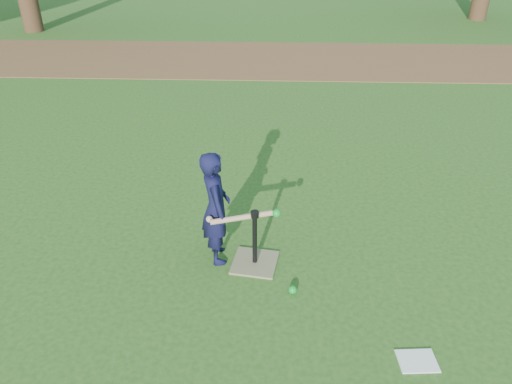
{
  "coord_description": "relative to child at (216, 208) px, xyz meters",
  "views": [
    {
      "loc": [
        0.56,
        -3.61,
        3.15
      ],
      "look_at": [
        0.39,
        0.6,
        0.65
      ],
      "focal_mm": 35.0,
      "sensor_mm": 36.0,
      "label": 1
    }
  ],
  "objects": [
    {
      "name": "batting_tee",
      "position": [
        0.38,
        -0.09,
        -0.48
      ],
      "size": [
        0.49,
        0.49,
        0.61
      ],
      "color": "#817652",
      "rests_on": "ground"
    },
    {
      "name": "swing_action",
      "position": [
        0.29,
        -0.11,
        -0.02
      ],
      "size": [
        0.7,
        0.23,
        0.11
      ],
      "color": "tan",
      "rests_on": "ground"
    },
    {
      "name": "child",
      "position": [
        0.0,
        0.0,
        0.0
      ],
      "size": [
        0.38,
        0.48,
        1.17
      ],
      "primitive_type": "imported",
      "rotation": [
        0.0,
        0.0,
        1.82
      ],
      "color": "black",
      "rests_on": "ground"
    },
    {
      "name": "ground",
      "position": [
        -0.01,
        -0.39,
        -0.59
      ],
      "size": [
        80.0,
        80.0,
        0.0
      ],
      "primitive_type": "plane",
      "color": "#285116",
      "rests_on": "ground"
    },
    {
      "name": "wiffle_ball_ground",
      "position": [
        0.74,
        -0.51,
        -0.55
      ],
      "size": [
        0.08,
        0.08,
        0.08
      ],
      "primitive_type": "sphere",
      "color": "#0D9828",
      "rests_on": "ground"
    },
    {
      "name": "clipboard",
      "position": [
        1.71,
        -1.26,
        -0.58
      ],
      "size": [
        0.32,
        0.25,
        0.01
      ],
      "primitive_type": "cube",
      "rotation": [
        0.0,
        0.0,
        0.08
      ],
      "color": "white",
      "rests_on": "ground"
    },
    {
      "name": "dirt_strip",
      "position": [
        -0.01,
        7.11,
        -0.58
      ],
      "size": [
        24.0,
        3.0,
        0.01
      ],
      "primitive_type": "cube",
      "color": "brown",
      "rests_on": "ground"
    }
  ]
}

